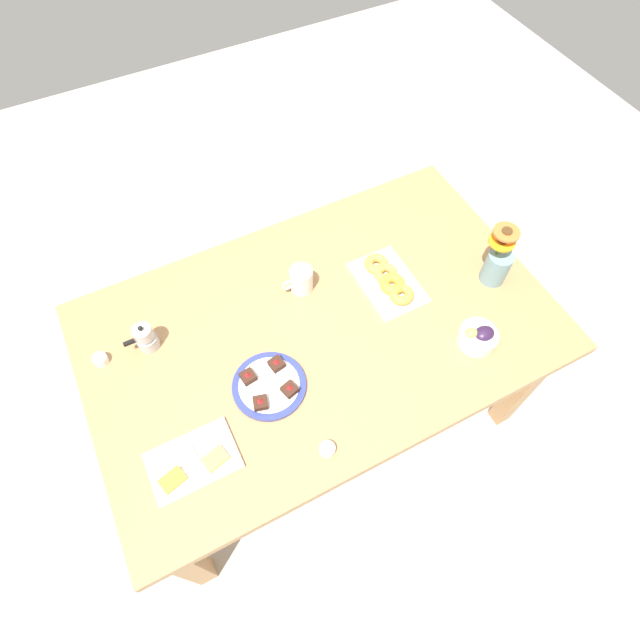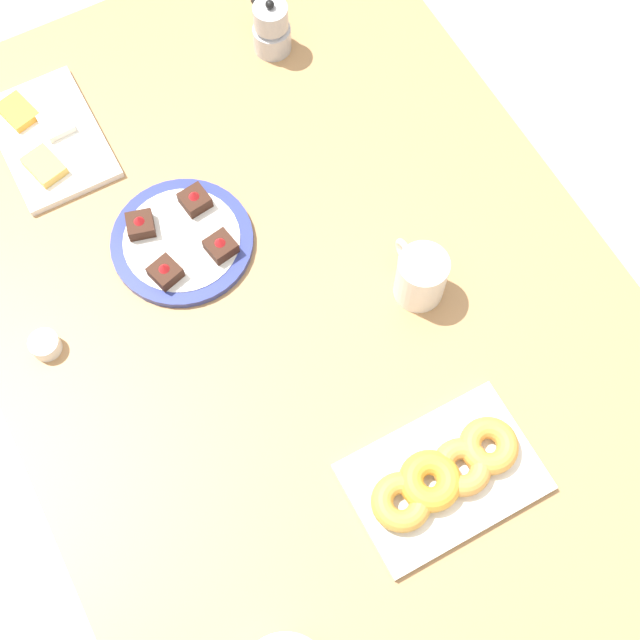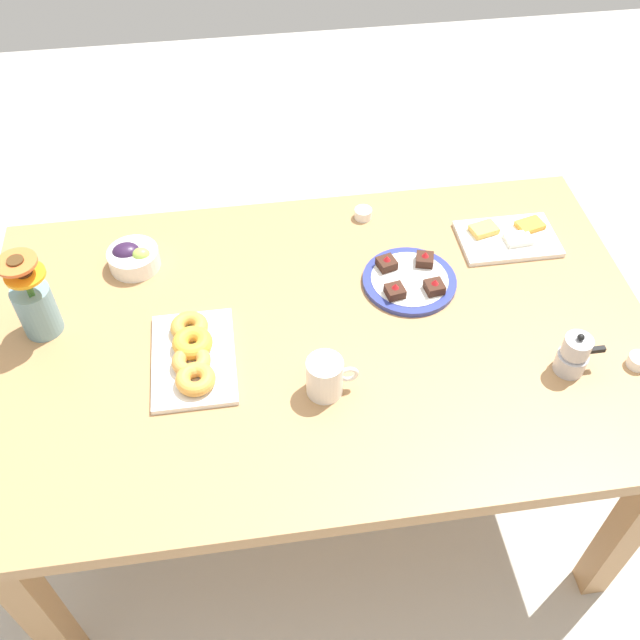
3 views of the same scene
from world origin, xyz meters
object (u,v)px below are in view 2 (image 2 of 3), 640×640
jam_cup_honey (45,345)px  dessert_plate (182,241)px  cheese_platter (48,138)px  croissant_platter (444,475)px  dining_table (320,349)px  moka_pot (271,29)px  coffee_mug (421,276)px

jam_cup_honey → dessert_plate: bearing=-75.6°
cheese_platter → croissant_platter: (-0.85, -0.30, 0.01)m
dessert_plate → jam_cup_honey: bearing=104.4°
dining_table → croissant_platter: (-0.30, -0.05, 0.11)m
moka_pot → jam_cup_honey: bearing=121.8°
dessert_plate → croissant_platter: bearing=-162.3°
croissant_platter → moka_pot: (0.85, -0.15, 0.03)m
croissant_platter → dessert_plate: 0.58m
jam_cup_honey → dessert_plate: (0.07, -0.27, -0.00)m
cheese_platter → croissant_platter: size_ratio=0.93×
moka_pot → dessert_plate: bearing=132.7°
coffee_mug → jam_cup_honey: (0.19, 0.57, -0.04)m
dining_table → croissant_platter: 0.32m
dining_table → croissant_platter: bearing=-171.2°
dining_table → coffee_mug: (-0.01, -0.17, 0.14)m
coffee_mug → moka_pot: size_ratio=0.98×
coffee_mug → moka_pot: 0.56m
jam_cup_honey → moka_pot: moka_pot is taller
jam_cup_honey → coffee_mug: bearing=-108.5°
croissant_platter → dessert_plate: bearing=17.7°
dining_table → cheese_platter: size_ratio=6.15×
moka_pot → dining_table: bearing=160.4°
coffee_mug → moka_pot: (0.56, -0.02, -0.00)m
dining_table → cheese_platter: (0.55, 0.25, 0.10)m
coffee_mug → cheese_platter: 0.71m
jam_cup_honey → dessert_plate: size_ratio=0.20×
croissant_platter → moka_pot: moka_pot is taller
coffee_mug → croissant_platter: 0.32m
jam_cup_honey → moka_pot: size_ratio=0.40×
croissant_platter → coffee_mug: bearing=-24.0°
croissant_platter → cheese_platter: bearing=19.3°
cheese_platter → dessert_plate: (-0.30, -0.12, 0.00)m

